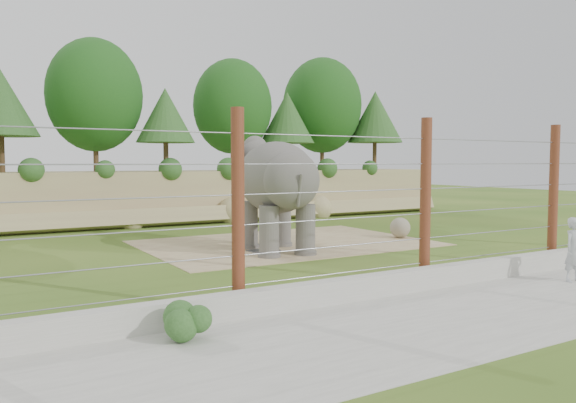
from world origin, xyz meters
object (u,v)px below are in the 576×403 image
stone_ball (400,228)px  barrier_fence (425,201)px  elephant (276,194)px  zookeeper (574,250)px

stone_ball → barrier_fence: (-4.98, -6.39, 1.59)m
elephant → stone_ball: bearing=12.1°
stone_ball → barrier_fence: size_ratio=0.04×
barrier_fence → zookeeper: bearing=-28.9°
elephant → zookeeper: bearing=-54.5°
elephant → barrier_fence: barrier_fence is taller
zookeeper → barrier_fence: bearing=157.2°
elephant → zookeeper: (3.98, -7.81, -1.09)m
barrier_fence → stone_ball: bearing=52.1°
elephant → stone_ball: (5.71, 0.37, -1.48)m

